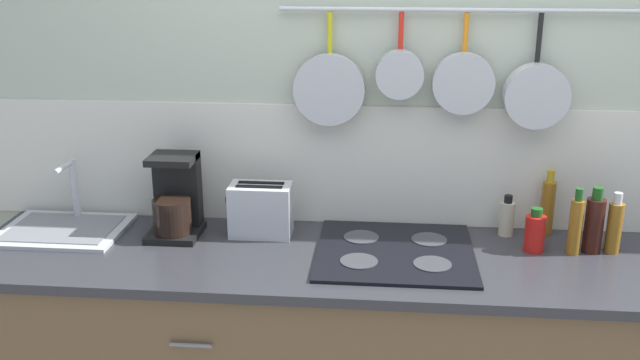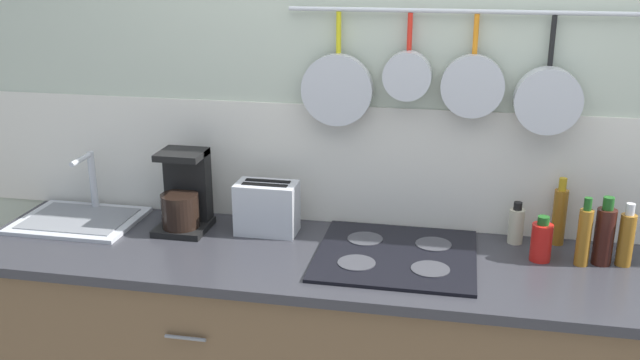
{
  "view_description": "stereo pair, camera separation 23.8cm",
  "coord_description": "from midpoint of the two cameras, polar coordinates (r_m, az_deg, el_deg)",
  "views": [
    {
      "loc": [
        -0.24,
        -2.26,
        1.93
      ],
      "look_at": [
        -0.45,
        0.0,
        1.19
      ],
      "focal_mm": 40.0,
      "sensor_mm": 36.0,
      "label": 1
    },
    {
      "loc": [
        -0.01,
        -2.22,
        1.93
      ],
      "look_at": [
        -0.45,
        0.0,
        1.19
      ],
      "focal_mm": 40.0,
      "sensor_mm": 36.0,
      "label": 2
    }
  ],
  "objects": [
    {
      "name": "bottle_olive_oil",
      "position": [
        2.57,
        22.9,
        -4.18
      ],
      "size": [
        0.05,
        0.05,
        0.24
      ],
      "color": "#8C5919",
      "rests_on": "countertop"
    },
    {
      "name": "bottle_sesame_oil",
      "position": [
        2.57,
        19.87,
        -4.67
      ],
      "size": [
        0.07,
        0.07,
        0.16
      ],
      "color": "red",
      "rests_on": "countertop"
    },
    {
      "name": "cooktop",
      "position": [
        2.49,
        8.85,
        -6.0
      ],
      "size": [
        0.54,
        0.52,
        0.01
      ],
      "color": "black",
      "rests_on": "countertop"
    },
    {
      "name": "coffee_maker",
      "position": [
        2.7,
        -8.33,
        -1.37
      ],
      "size": [
        0.19,
        0.2,
        0.3
      ],
      "color": "black",
      "rests_on": "countertop"
    },
    {
      "name": "toaster",
      "position": [
        2.64,
        -1.71,
        -2.29
      ],
      "size": [
        0.24,
        0.13,
        0.2
      ],
      "color": "#B7BABF",
      "rests_on": "countertop"
    },
    {
      "name": "bottle_vinegar",
      "position": [
        2.68,
        17.9,
        -3.49
      ],
      "size": [
        0.05,
        0.05,
        0.15
      ],
      "color": "#BFB799",
      "rests_on": "countertop"
    },
    {
      "name": "sink_basin",
      "position": [
        2.88,
        -16.46,
        -2.87
      ],
      "size": [
        0.45,
        0.36,
        0.25
      ],
      "color": "#B7BABF",
      "rests_on": "countertop"
    },
    {
      "name": "bottle_dish_soap",
      "position": [
        2.71,
        21.02,
        -2.69
      ],
      "size": [
        0.05,
        0.05,
        0.25
      ],
      "color": "#8C5919",
      "rests_on": "countertop"
    },
    {
      "name": "wall_back",
      "position": [
        2.68,
        13.67,
        3.46
      ],
      "size": [
        7.2,
        0.16,
        2.6
      ],
      "color": "#B2BCA8",
      "rests_on": "ground_plane"
    },
    {
      "name": "countertop",
      "position": [
        2.47,
        13.27,
        -7.15
      ],
      "size": [
        3.39,
        0.63,
        0.03
      ],
      "color": "#2D2D33",
      "rests_on": "cabinet_base"
    },
    {
      "name": "bottle_hot_sauce",
      "position": [
        2.6,
        24.27,
        -4.07
      ],
      "size": [
        0.07,
        0.07,
        0.24
      ],
      "color": "#33140F",
      "rests_on": "countertop"
    },
    {
      "name": "bottle_cooking_wine",
      "position": [
        2.63,
        25.73,
        -4.27
      ],
      "size": [
        0.05,
        0.05,
        0.22
      ],
      "color": "#8C5919",
      "rests_on": "countertop"
    }
  ]
}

